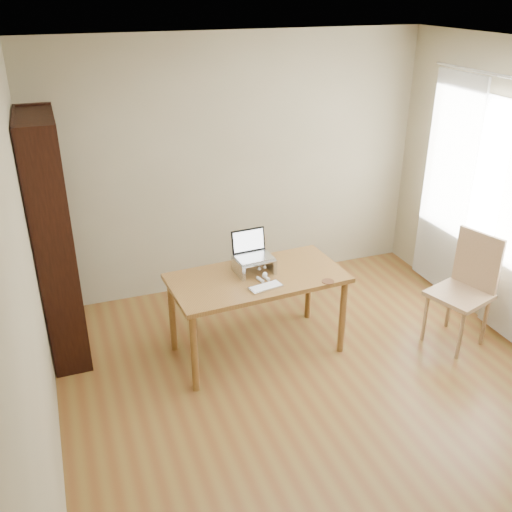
# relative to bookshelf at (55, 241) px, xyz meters

# --- Properties ---
(room) EXTENTS (4.04, 4.54, 2.64)m
(room) POSITION_rel_bookshelf_xyz_m (1.86, -1.54, 0.25)
(room) COLOR brown
(room) RESTS_ON ground
(bookshelf) EXTENTS (0.30, 0.90, 2.10)m
(bookshelf) POSITION_rel_bookshelf_xyz_m (0.00, 0.00, 0.00)
(bookshelf) COLOR black
(bookshelf) RESTS_ON ground
(curtains) EXTENTS (0.03, 1.90, 2.25)m
(curtains) POSITION_rel_bookshelf_xyz_m (3.75, -0.75, 0.12)
(curtains) COLOR silver
(curtains) RESTS_ON ground
(desk) EXTENTS (1.52, 0.83, 0.75)m
(desk) POSITION_rel_bookshelf_xyz_m (1.56, -0.64, -0.39)
(desk) COLOR brown
(desk) RESTS_ON ground
(laptop_stand) EXTENTS (0.32, 0.25, 0.13)m
(laptop_stand) POSITION_rel_bookshelf_xyz_m (1.56, -0.56, -0.22)
(laptop_stand) COLOR silver
(laptop_stand) RESTS_ON desk
(laptop) EXTENTS (0.32, 0.27, 0.22)m
(laptop) POSITION_rel_bookshelf_xyz_m (1.56, -0.51, -0.11)
(laptop) COLOR silver
(laptop) RESTS_ON laptop_stand
(keyboard) EXTENTS (0.30, 0.17, 0.02)m
(keyboard) POSITION_rel_bookshelf_xyz_m (1.55, -0.86, -0.29)
(keyboard) COLOR silver
(keyboard) RESTS_ON desk
(coaster) EXTENTS (0.10, 0.10, 0.01)m
(coaster) POSITION_rel_bookshelf_xyz_m (2.08, -0.94, -0.30)
(coaster) COLOR #562D1D
(coaster) RESTS_ON desk
(cat) EXTENTS (0.23, 0.47, 0.14)m
(cat) POSITION_rel_bookshelf_xyz_m (1.55, -0.53, -0.24)
(cat) COLOR #4B453B
(cat) RESTS_ON desk
(chair) EXTENTS (0.58, 0.58, 1.04)m
(chair) POSITION_rel_bookshelf_xyz_m (3.37, -1.14, -0.49)
(chair) COLOR tan
(chair) RESTS_ON ground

